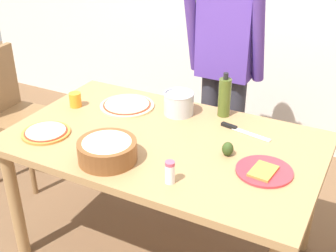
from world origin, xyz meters
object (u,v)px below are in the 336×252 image
object	(u,v)px
popcorn_bowl	(107,149)
pizza_cooked_on_tray	(46,132)
cup_orange	(75,100)
olive_oil_bottle	(225,97)
steel_pot	(179,103)
avocado	(228,149)
chef_knife	(239,130)
plate_with_slice	(264,171)
salt_shaker	(170,172)
person_cook	(225,62)
pizza_raw_on_board	(127,105)
dining_table	(164,154)
chair_wooden_left	(12,109)

from	to	relation	value
popcorn_bowl	pizza_cooked_on_tray	bearing A→B (deg)	171.81
pizza_cooked_on_tray	cup_orange	distance (m)	0.35
olive_oil_bottle	cup_orange	distance (m)	0.87
steel_pot	avocado	distance (m)	0.51
cup_orange	chef_knife	bearing A→B (deg)	9.19
plate_with_slice	steel_pot	xyz separation A→B (m)	(-0.61, 0.36, 0.06)
plate_with_slice	salt_shaker	bearing A→B (deg)	-142.46
pizza_cooked_on_tray	salt_shaker	world-z (taller)	salt_shaker
person_cook	pizza_raw_on_board	bearing A→B (deg)	-128.30
pizza_cooked_on_tray	cup_orange	bearing A→B (deg)	101.83
olive_oil_bottle	chef_knife	world-z (taller)	olive_oil_bottle
dining_table	cup_orange	distance (m)	0.66
salt_shaker	cup_orange	bearing A→B (deg)	153.02
dining_table	steel_pot	size ratio (longest dim) A/B	9.22
pizza_raw_on_board	plate_with_slice	bearing A→B (deg)	-18.23
chair_wooden_left	steel_pot	world-z (taller)	chair_wooden_left
salt_shaker	chef_knife	bearing A→B (deg)	79.23
chef_knife	avocado	xyz separation A→B (m)	(0.03, -0.26, 0.03)
salt_shaker	popcorn_bowl	bearing A→B (deg)	175.60
popcorn_bowl	steel_pot	distance (m)	0.60
chair_wooden_left	popcorn_bowl	size ratio (longest dim) A/B	3.39
steel_pot	chef_knife	world-z (taller)	steel_pot
popcorn_bowl	steel_pot	world-z (taller)	steel_pot
cup_orange	salt_shaker	world-z (taller)	salt_shaker
avocado	cup_orange	bearing A→B (deg)	174.14
chair_wooden_left	chef_knife	bearing A→B (deg)	1.11
person_cook	chair_wooden_left	distance (m)	1.51
avocado	pizza_raw_on_board	bearing A→B (deg)	161.81
plate_with_slice	chef_knife	size ratio (longest dim) A/B	0.90
cup_orange	pizza_raw_on_board	bearing A→B (deg)	26.38
dining_table	plate_with_slice	distance (m)	0.56
pizza_cooked_on_tray	olive_oil_bottle	world-z (taller)	olive_oil_bottle
person_cook	popcorn_bowl	xyz separation A→B (m)	(-0.18, -1.06, -0.12)
popcorn_bowl	avocado	size ratio (longest dim) A/B	4.00
dining_table	pizza_cooked_on_tray	bearing A→B (deg)	-157.19
pizza_cooked_on_tray	salt_shaker	distance (m)	0.78
chair_wooden_left	avocado	bearing A→B (deg)	-7.69
dining_table	avocado	distance (m)	0.37
popcorn_bowl	olive_oil_bottle	xyz separation A→B (m)	(0.31, 0.70, 0.05)
pizza_cooked_on_tray	steel_pot	xyz separation A→B (m)	(0.51, 0.54, 0.06)
plate_with_slice	steel_pot	world-z (taller)	steel_pot
dining_table	chef_knife	world-z (taller)	chef_knife
pizza_cooked_on_tray	steel_pot	distance (m)	0.74
pizza_raw_on_board	dining_table	bearing A→B (deg)	-32.72
popcorn_bowl	chef_knife	size ratio (longest dim) A/B	0.97
dining_table	avocado	xyz separation A→B (m)	(0.35, 0.00, 0.13)
dining_table	steel_pot	world-z (taller)	steel_pot
avocado	dining_table	bearing A→B (deg)	-179.72
cup_orange	dining_table	bearing A→B (deg)	-9.14
plate_with_slice	avocado	size ratio (longest dim) A/B	3.71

